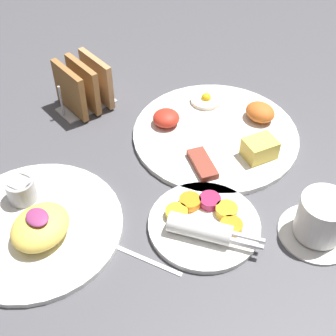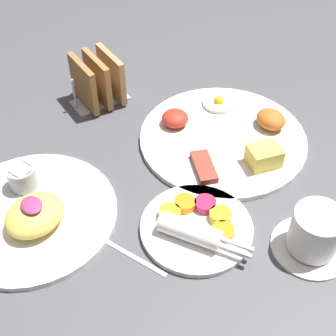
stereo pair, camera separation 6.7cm
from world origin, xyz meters
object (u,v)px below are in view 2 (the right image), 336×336
at_px(plate_foreground, 32,211).
at_px(toast_rack, 98,81).
at_px(plate_breakfast, 226,136).
at_px(coffee_cup, 315,234).
at_px(plate_condiments, 195,227).

relative_size(plate_foreground, toast_rack, 2.40).
bearing_deg(plate_foreground, toast_rack, 132.85).
bearing_deg(toast_rack, plate_breakfast, 30.18).
relative_size(plate_breakfast, coffee_cup, 2.65).
bearing_deg(plate_foreground, plate_condiments, 50.23).
bearing_deg(plate_breakfast, plate_condiments, -50.58).
xyz_separation_m(toast_rack, coffee_cup, (0.51, 0.09, -0.01)).
bearing_deg(toast_rack, coffee_cup, 10.34).
distance_m(plate_breakfast, plate_foreground, 0.38).
relative_size(plate_condiments, coffee_cup, 1.59).
distance_m(plate_foreground, toast_rack, 0.33).
xyz_separation_m(plate_breakfast, toast_rack, (-0.24, -0.14, 0.04)).
xyz_separation_m(plate_condiments, plate_foreground, (-0.17, -0.20, 0.00)).
xyz_separation_m(plate_foreground, coffee_cup, (0.29, 0.33, 0.02)).
height_order(plate_breakfast, toast_rack, toast_rack).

